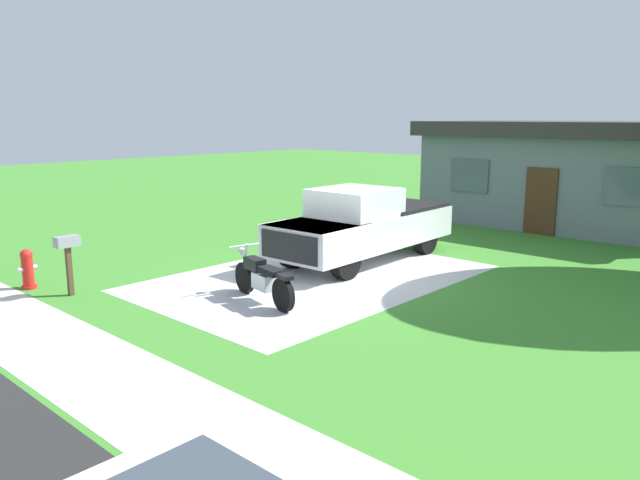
{
  "coord_description": "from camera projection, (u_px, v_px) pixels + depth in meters",
  "views": [
    {
      "loc": [
        9.31,
        -9.93,
        3.66
      ],
      "look_at": [
        0.11,
        0.05,
        0.9
      ],
      "focal_mm": 34.12,
      "sensor_mm": 36.0,
      "label": 1
    }
  ],
  "objects": [
    {
      "name": "ground_plane",
      "position": [
        315.0,
        278.0,
        14.06
      ],
      "size": [
        80.0,
        80.0,
        0.0
      ],
      "primitive_type": "plane",
      "color": "#3D842C"
    },
    {
      "name": "driveway_pad",
      "position": [
        315.0,
        278.0,
        14.06
      ],
      "size": [
        5.28,
        7.82,
        0.01
      ],
      "primitive_type": "cube",
      "color": "silver",
      "rests_on": "ground"
    },
    {
      "name": "sidewalk_strip",
      "position": [
        60.0,
        349.0,
        9.74
      ],
      "size": [
        36.0,
        1.8,
        0.01
      ],
      "primitive_type": "cube",
      "color": "silver",
      "rests_on": "ground"
    },
    {
      "name": "motorcycle",
      "position": [
        263.0,
        279.0,
        12.18
      ],
      "size": [
        2.18,
        0.83,
        1.09
      ],
      "color": "black",
      "rests_on": "ground"
    },
    {
      "name": "pickup_truck",
      "position": [
        365.0,
        224.0,
        15.66
      ],
      "size": [
        2.2,
        5.69,
        1.9
      ],
      "color": "black",
      "rests_on": "ground"
    },
    {
      "name": "fire_hydrant",
      "position": [
        28.0,
        269.0,
        13.11
      ],
      "size": [
        0.32,
        0.4,
        0.87
      ],
      "color": "red",
      "rests_on": "ground"
    },
    {
      "name": "mailbox",
      "position": [
        68.0,
        250.0,
        12.49
      ],
      "size": [
        0.26,
        0.48,
        1.26
      ],
      "color": "#4C3823",
      "rests_on": "ground"
    },
    {
      "name": "neighbor_house",
      "position": [
        573.0,
        172.0,
        20.71
      ],
      "size": [
        9.6,
        5.6,
        3.5
      ],
      "color": "slate",
      "rests_on": "ground"
    }
  ]
}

